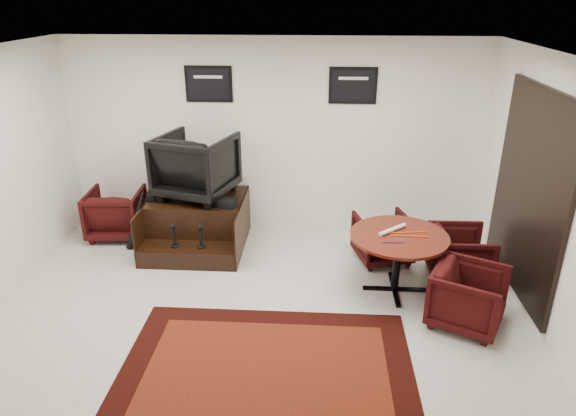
% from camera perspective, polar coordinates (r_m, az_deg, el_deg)
% --- Properties ---
extents(ground, '(6.00, 6.00, 0.00)m').
position_cam_1_polar(ground, '(5.79, -3.68, -12.35)').
color(ground, beige).
rests_on(ground, ground).
extents(room_shell, '(6.02, 5.02, 2.81)m').
position_cam_1_polar(room_shell, '(5.06, 0.58, 5.00)').
color(room_shell, white).
rests_on(room_shell, ground).
extents(area_rug, '(2.81, 2.11, 0.01)m').
position_cam_1_polar(area_rug, '(5.09, -2.46, -18.05)').
color(area_rug, black).
rests_on(area_rug, ground).
extents(shine_podium, '(1.33, 1.37, 0.68)m').
position_cam_1_polar(shine_podium, '(7.37, -9.97, -1.68)').
color(shine_podium, black).
rests_on(shine_podium, ground).
extents(shine_chair, '(1.16, 1.12, 0.98)m').
position_cam_1_polar(shine_chair, '(7.19, -10.19, 5.01)').
color(shine_chair, black).
rests_on(shine_chair, shine_podium).
extents(shoes_pair, '(0.25, 0.30, 0.10)m').
position_cam_1_polar(shoes_pair, '(7.33, -14.13, 1.37)').
color(shoes_pair, black).
rests_on(shoes_pair, shine_podium).
extents(polish_kit, '(0.32, 0.26, 0.10)m').
position_cam_1_polar(polish_kit, '(6.90, -6.92, 0.54)').
color(polish_kit, black).
rests_on(polish_kit, shine_podium).
extents(umbrella_black, '(0.33, 0.13, 0.90)m').
position_cam_1_polar(umbrella_black, '(7.34, -16.52, -1.27)').
color(umbrella_black, black).
rests_on(umbrella_black, ground).
extents(umbrella_hooked, '(0.31, 0.11, 0.82)m').
position_cam_1_polar(umbrella_hooked, '(7.56, -15.81, -0.76)').
color(umbrella_hooked, black).
rests_on(umbrella_hooked, ground).
extents(armchair_side, '(0.81, 0.76, 0.78)m').
position_cam_1_polar(armchair_side, '(7.88, -18.56, -0.30)').
color(armchair_side, black).
rests_on(armchair_side, ground).
extents(meeting_table, '(1.14, 1.14, 0.74)m').
position_cam_1_polar(meeting_table, '(6.12, 12.20, -3.70)').
color(meeting_table, '#431509').
rests_on(meeting_table, ground).
extents(table_chair_back, '(0.82, 0.79, 0.69)m').
position_cam_1_polar(table_chair_back, '(6.93, 10.48, -3.07)').
color(table_chair_back, black).
rests_on(table_chair_back, ground).
extents(table_chair_window, '(0.67, 0.71, 0.72)m').
position_cam_1_polar(table_chair_window, '(6.73, 18.61, -4.65)').
color(table_chair_window, black).
rests_on(table_chair_window, ground).
extents(table_chair_corner, '(0.92, 0.94, 0.74)m').
position_cam_1_polar(table_chair_corner, '(5.86, 19.43, -9.04)').
color(table_chair_corner, black).
rests_on(table_chair_corner, ground).
extents(paper_roll, '(0.35, 0.32, 0.05)m').
position_cam_1_polar(paper_roll, '(6.14, 11.56, -2.35)').
color(paper_roll, white).
rests_on(paper_roll, meeting_table).
extents(table_clutter, '(0.57, 0.32, 0.01)m').
position_cam_1_polar(table_clutter, '(6.06, 13.01, -3.00)').
color(table_clutter, '#E24A0C').
rests_on(table_clutter, meeting_table).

